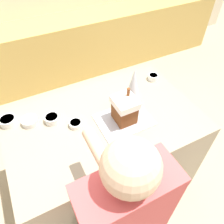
{
  "coord_description": "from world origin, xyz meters",
  "views": [
    {
      "loc": [
        -0.47,
        -1.07,
        2.25
      ],
      "look_at": [
        0.07,
        0.0,
        1.01
      ],
      "focal_mm": 35.0,
      "sensor_mm": 36.0,
      "label": 1
    }
  ],
  "objects_px": {
    "baking_tray": "(124,120)",
    "candy_bowl_far_left": "(8,121)",
    "candy_bowl_far_right": "(153,77)",
    "gingerbread_house": "(125,109)",
    "candy_bowl_near_tray_right": "(76,124)",
    "candy_bowl_behind_tray": "(52,118)",
    "candy_bowl_front_corner": "(30,121)",
    "decorative_tree": "(133,87)"
  },
  "relations": [
    {
      "from": "baking_tray",
      "to": "gingerbread_house",
      "type": "xyz_separation_m",
      "value": [
        0.0,
        0.0,
        0.12
      ]
    },
    {
      "from": "candy_bowl_front_corner",
      "to": "candy_bowl_far_left",
      "type": "distance_m",
      "value": 0.17
    },
    {
      "from": "decorative_tree",
      "to": "candy_bowl_front_corner",
      "type": "xyz_separation_m",
      "value": [
        -0.84,
        0.16,
        -0.14
      ]
    },
    {
      "from": "candy_bowl_front_corner",
      "to": "baking_tray",
      "type": "bearing_deg",
      "value": -24.32
    },
    {
      "from": "baking_tray",
      "to": "candy_bowl_far_left",
      "type": "xyz_separation_m",
      "value": [
        -0.82,
        0.38,
        0.03
      ]
    },
    {
      "from": "gingerbread_house",
      "to": "candy_bowl_far_right",
      "type": "bearing_deg",
      "value": 33.5
    },
    {
      "from": "candy_bowl_far_right",
      "to": "candy_bowl_far_left",
      "type": "height_order",
      "value": "candy_bowl_far_left"
    },
    {
      "from": "gingerbread_house",
      "to": "candy_bowl_far_left",
      "type": "xyz_separation_m",
      "value": [
        -0.82,
        0.38,
        -0.09
      ]
    },
    {
      "from": "decorative_tree",
      "to": "candy_bowl_far_right",
      "type": "relative_size",
      "value": 3.56
    },
    {
      "from": "decorative_tree",
      "to": "candy_bowl_front_corner",
      "type": "distance_m",
      "value": 0.86
    },
    {
      "from": "decorative_tree",
      "to": "gingerbread_house",
      "type": "bearing_deg",
      "value": -137.36
    },
    {
      "from": "baking_tray",
      "to": "candy_bowl_behind_tray",
      "type": "bearing_deg",
      "value": 154.03
    },
    {
      "from": "decorative_tree",
      "to": "candy_bowl_far_right",
      "type": "distance_m",
      "value": 0.42
    },
    {
      "from": "candy_bowl_behind_tray",
      "to": "candy_bowl_far_left",
      "type": "bearing_deg",
      "value": 156.98
    },
    {
      "from": "decorative_tree",
      "to": "candy_bowl_behind_tray",
      "type": "distance_m",
      "value": 0.69
    },
    {
      "from": "decorative_tree",
      "to": "candy_bowl_near_tray_right",
      "type": "bearing_deg",
      "value": -176.96
    },
    {
      "from": "candy_bowl_far_left",
      "to": "candy_bowl_front_corner",
      "type": "bearing_deg",
      "value": -27.26
    },
    {
      "from": "gingerbread_house",
      "to": "candy_bowl_near_tray_right",
      "type": "relative_size",
      "value": 2.75
    },
    {
      "from": "candy_bowl_front_corner",
      "to": "gingerbread_house",
      "type": "bearing_deg",
      "value": -24.3
    },
    {
      "from": "baking_tray",
      "to": "decorative_tree",
      "type": "xyz_separation_m",
      "value": [
        0.16,
        0.15,
        0.17
      ]
    },
    {
      "from": "baking_tray",
      "to": "candy_bowl_front_corner",
      "type": "distance_m",
      "value": 0.74
    },
    {
      "from": "baking_tray",
      "to": "candy_bowl_far_left",
      "type": "distance_m",
      "value": 0.91
    },
    {
      "from": "candy_bowl_far_left",
      "to": "candy_bowl_near_tray_right",
      "type": "distance_m",
      "value": 0.53
    },
    {
      "from": "decorative_tree",
      "to": "candy_bowl_far_left",
      "type": "distance_m",
      "value": 1.02
    },
    {
      "from": "decorative_tree",
      "to": "candy_bowl_behind_tray",
      "type": "bearing_deg",
      "value": 171.53
    },
    {
      "from": "candy_bowl_front_corner",
      "to": "candy_bowl_behind_tray",
      "type": "height_order",
      "value": "candy_bowl_behind_tray"
    },
    {
      "from": "candy_bowl_near_tray_right",
      "to": "candy_bowl_front_corner",
      "type": "bearing_deg",
      "value": 149.46
    },
    {
      "from": "candy_bowl_near_tray_right",
      "to": "gingerbread_house",
      "type": "bearing_deg",
      "value": -18.4
    },
    {
      "from": "gingerbread_house",
      "to": "candy_bowl_far_left",
      "type": "height_order",
      "value": "gingerbread_house"
    },
    {
      "from": "decorative_tree",
      "to": "candy_bowl_behind_tray",
      "type": "relative_size",
      "value": 2.89
    },
    {
      "from": "candy_bowl_front_corner",
      "to": "decorative_tree",
      "type": "bearing_deg",
      "value": -10.57
    },
    {
      "from": "decorative_tree",
      "to": "candy_bowl_front_corner",
      "type": "height_order",
      "value": "decorative_tree"
    },
    {
      "from": "gingerbread_house",
      "to": "candy_bowl_behind_tray",
      "type": "height_order",
      "value": "gingerbread_house"
    },
    {
      "from": "candy_bowl_far_right",
      "to": "candy_bowl_near_tray_right",
      "type": "height_order",
      "value": "candy_bowl_far_right"
    },
    {
      "from": "decorative_tree",
      "to": "candy_bowl_near_tray_right",
      "type": "height_order",
      "value": "decorative_tree"
    },
    {
      "from": "baking_tray",
      "to": "gingerbread_house",
      "type": "height_order",
      "value": "gingerbread_house"
    },
    {
      "from": "candy_bowl_front_corner",
      "to": "candy_bowl_behind_tray",
      "type": "xyz_separation_m",
      "value": [
        0.16,
        -0.06,
        0.0
      ]
    },
    {
      "from": "candy_bowl_front_corner",
      "to": "candy_bowl_far_left",
      "type": "bearing_deg",
      "value": 152.74
    },
    {
      "from": "baking_tray",
      "to": "candy_bowl_front_corner",
      "type": "relative_size",
      "value": 3.4
    },
    {
      "from": "gingerbread_house",
      "to": "baking_tray",
      "type": "bearing_deg",
      "value": -144.98
    },
    {
      "from": "baking_tray",
      "to": "decorative_tree",
      "type": "bearing_deg",
      "value": 42.63
    },
    {
      "from": "candy_bowl_far_right",
      "to": "candy_bowl_behind_tray",
      "type": "height_order",
      "value": "same"
    }
  ]
}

